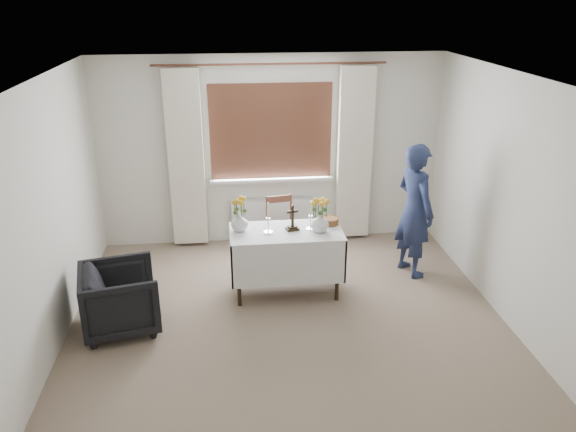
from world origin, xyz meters
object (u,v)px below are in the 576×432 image
object	(u,v)px
altar_table	(286,262)
flower_vase_right	(320,223)
wooden_chair	(282,229)
person	(415,210)
armchair	(120,298)
wooden_cross	(292,218)
flower_vase_left	(239,222)

from	to	relation	value
altar_table	flower_vase_right	size ratio (longest dim) A/B	5.85
wooden_chair	person	distance (m)	1.67
armchair	person	xyz separation A→B (m)	(3.30, 0.87, 0.47)
wooden_chair	wooden_cross	size ratio (longest dim) A/B	2.75
wooden_chair	person	size ratio (longest dim) A/B	0.49
armchair	altar_table	bearing A→B (deg)	-84.83
wooden_chair	wooden_cross	bearing A→B (deg)	-97.49
altar_table	armchair	world-z (taller)	altar_table
wooden_cross	wooden_chair	bearing A→B (deg)	77.95
altar_table	person	distance (m)	1.65
altar_table	wooden_chair	size ratio (longest dim) A/B	1.55
person	flower_vase_left	world-z (taller)	person
flower_vase_left	armchair	bearing A→B (deg)	-153.27
altar_table	wooden_cross	world-z (taller)	wooden_cross
flower_vase_left	person	bearing A→B (deg)	7.03
wooden_chair	person	bearing A→B (deg)	-29.95
person	flower_vase_right	distance (m)	1.26
wooden_cross	flower_vase_left	xyz separation A→B (m)	(-0.58, 0.05, -0.04)
wooden_chair	wooden_cross	distance (m)	1.01
armchair	flower_vase_left	size ratio (longest dim) A/B	3.69
armchair	person	bearing A→B (deg)	-87.45
altar_table	flower_vase_right	world-z (taller)	flower_vase_right
wooden_chair	flower_vase_left	bearing A→B (deg)	-132.97
altar_table	armchair	xyz separation A→B (m)	(-1.74, -0.55, -0.04)
person	flower_vase_right	size ratio (longest dim) A/B	7.64
person	flower_vase_left	distance (m)	2.08
altar_table	armchair	size ratio (longest dim) A/B	1.66
armchair	wooden_cross	distance (m)	1.98
wooden_chair	armchair	world-z (taller)	wooden_chair
wooden_chair	armchair	xyz separation A→B (m)	(-1.78, -1.45, -0.06)
armchair	wooden_chair	bearing A→B (deg)	-63.25
armchair	wooden_cross	size ratio (longest dim) A/B	2.57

